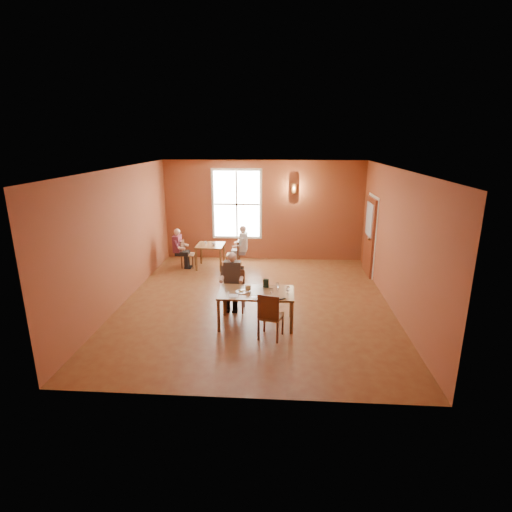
# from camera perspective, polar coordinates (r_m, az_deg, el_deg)

# --- Properties ---
(ground) EXTENTS (6.00, 7.00, 0.01)m
(ground) POSITION_cam_1_polar(r_m,az_deg,el_deg) (9.18, -0.08, -6.65)
(ground) COLOR brown
(ground) RESTS_ON ground
(wall_back) EXTENTS (6.00, 0.04, 3.00)m
(wall_back) POSITION_cam_1_polar(r_m,az_deg,el_deg) (12.12, 1.06, 6.47)
(wall_back) COLOR brown
(wall_back) RESTS_ON ground
(wall_front) EXTENTS (6.00, 0.04, 3.00)m
(wall_front) POSITION_cam_1_polar(r_m,az_deg,el_deg) (5.38, -2.66, -6.56)
(wall_front) COLOR brown
(wall_front) RESTS_ON ground
(wall_left) EXTENTS (0.04, 7.00, 3.00)m
(wall_left) POSITION_cam_1_polar(r_m,az_deg,el_deg) (9.39, -18.70, 2.64)
(wall_left) COLOR brown
(wall_left) RESTS_ON ground
(wall_right) EXTENTS (0.04, 7.00, 3.00)m
(wall_right) POSITION_cam_1_polar(r_m,az_deg,el_deg) (9.01, 19.32, 2.02)
(wall_right) COLOR brown
(wall_right) RESTS_ON ground
(ceiling) EXTENTS (6.00, 7.00, 0.04)m
(ceiling) POSITION_cam_1_polar(r_m,az_deg,el_deg) (8.46, -0.09, 12.37)
(ceiling) COLOR white
(ceiling) RESTS_ON wall_back
(window) EXTENTS (1.36, 0.10, 1.96)m
(window) POSITION_cam_1_polar(r_m,az_deg,el_deg) (12.10, -2.77, 7.40)
(window) COLOR white
(window) RESTS_ON wall_back
(door) EXTENTS (0.12, 1.04, 2.10)m
(door) POSITION_cam_1_polar(r_m,az_deg,el_deg) (11.27, 15.85, 2.74)
(door) COLOR maroon
(door) RESTS_ON ground
(wall_sconce) EXTENTS (0.16, 0.16, 0.28)m
(wall_sconce) POSITION_cam_1_polar(r_m,az_deg,el_deg) (11.91, 5.44, 9.63)
(wall_sconce) COLOR brown
(wall_sconce) RESTS_ON wall_back
(main_table) EXTENTS (1.48, 0.83, 0.69)m
(main_table) POSITION_cam_1_polar(r_m,az_deg,el_deg) (8.03, 0.04, -7.45)
(main_table) COLOR brown
(main_table) RESTS_ON ground
(chair_diner_main) EXTENTS (0.39, 0.39, 0.87)m
(chair_diner_main) POSITION_cam_1_polar(r_m,az_deg,el_deg) (8.64, -3.00, -5.07)
(chair_diner_main) COLOR #502512
(chair_diner_main) RESTS_ON ground
(diner_main) EXTENTS (0.48, 0.48, 1.20)m
(diner_main) POSITION_cam_1_polar(r_m,az_deg,el_deg) (8.55, -3.04, -4.11)
(diner_main) COLOR black
(diner_main) RESTS_ON ground
(chair_empty) EXTENTS (0.49, 0.49, 0.91)m
(chair_empty) POSITION_cam_1_polar(r_m,az_deg,el_deg) (7.49, 2.14, -8.41)
(chair_empty) COLOR brown
(chair_empty) RESTS_ON ground
(plate_food) EXTENTS (0.33, 0.33, 0.03)m
(plate_food) POSITION_cam_1_polar(r_m,az_deg,el_deg) (7.88, -2.02, -5.07)
(plate_food) COLOR silver
(plate_food) RESTS_ON main_table
(sandwich) EXTENTS (0.12, 0.11, 0.10)m
(sandwich) POSITION_cam_1_polar(r_m,az_deg,el_deg) (7.93, -1.15, -4.67)
(sandwich) COLOR tan
(sandwich) RESTS_ON main_table
(goblet_a) EXTENTS (0.08, 0.08, 0.17)m
(goblet_a) POSITION_cam_1_polar(r_m,az_deg,el_deg) (7.96, 3.08, -4.36)
(goblet_a) COLOR white
(goblet_a) RESTS_ON main_table
(goblet_b) EXTENTS (0.08, 0.08, 0.17)m
(goblet_b) POSITION_cam_1_polar(r_m,az_deg,el_deg) (7.78, 4.56, -4.90)
(goblet_b) COLOR white
(goblet_b) RESTS_ON main_table
(goblet_c) EXTENTS (0.08, 0.08, 0.17)m
(goblet_c) POSITION_cam_1_polar(r_m,az_deg,el_deg) (7.67, 2.20, -5.17)
(goblet_c) COLOR white
(goblet_c) RESTS_ON main_table
(menu_stand) EXTENTS (0.12, 0.08, 0.18)m
(menu_stand) POSITION_cam_1_polar(r_m,az_deg,el_deg) (8.09, 1.43, -3.92)
(menu_stand) COLOR black
(menu_stand) RESTS_ON main_table
(knife) EXTENTS (0.18, 0.02, 0.00)m
(knife) POSITION_cam_1_polar(r_m,az_deg,el_deg) (7.65, -0.37, -5.89)
(knife) COLOR silver
(knife) RESTS_ON main_table
(napkin) EXTENTS (0.18, 0.18, 0.01)m
(napkin) POSITION_cam_1_polar(r_m,az_deg,el_deg) (7.72, -3.26, -5.69)
(napkin) COLOR white
(napkin) RESTS_ON main_table
(sunglasses) EXTENTS (0.12, 0.10, 0.02)m
(sunglasses) POSITION_cam_1_polar(r_m,az_deg,el_deg) (7.57, 3.78, -6.12)
(sunglasses) COLOR black
(sunglasses) RESTS_ON main_table
(second_table) EXTENTS (0.77, 0.77, 0.68)m
(second_table) POSITION_cam_1_polar(r_m,az_deg,el_deg) (11.58, -6.51, -0.01)
(second_table) COLOR brown
(second_table) RESTS_ON ground
(chair_diner_white) EXTENTS (0.36, 0.36, 0.82)m
(chair_diner_white) POSITION_cam_1_polar(r_m,az_deg,el_deg) (11.46, -3.33, 0.25)
(chair_diner_white) COLOR brown
(chair_diner_white) RESTS_ON ground
(diner_white) EXTENTS (0.48, 0.48, 1.19)m
(diner_white) POSITION_cam_1_polar(r_m,az_deg,el_deg) (11.41, -3.19, 1.15)
(diner_white) COLOR white
(diner_white) RESTS_ON ground
(chair_diner_maroon) EXTENTS (0.35, 0.35, 0.80)m
(chair_diner_maroon) POSITION_cam_1_polar(r_m,az_deg,el_deg) (11.70, -9.66, 0.32)
(chair_diner_maroon) COLOR #642C15
(chair_diner_maroon) RESTS_ON ground
(diner_maroon) EXTENTS (0.45, 0.45, 1.12)m
(diner_maroon) POSITION_cam_1_polar(r_m,az_deg,el_deg) (11.66, -9.84, 1.08)
(diner_maroon) COLOR maroon
(diner_maroon) RESTS_ON ground
(cup_a) EXTENTS (0.12, 0.12, 0.08)m
(cup_a) POSITION_cam_1_polar(r_m,az_deg,el_deg) (11.39, -6.04, 1.70)
(cup_a) COLOR white
(cup_a) RESTS_ON second_table
(cup_b) EXTENTS (0.09, 0.09, 0.08)m
(cup_b) POSITION_cam_1_polar(r_m,az_deg,el_deg) (11.58, -7.20, 1.91)
(cup_b) COLOR silver
(cup_b) RESTS_ON second_table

